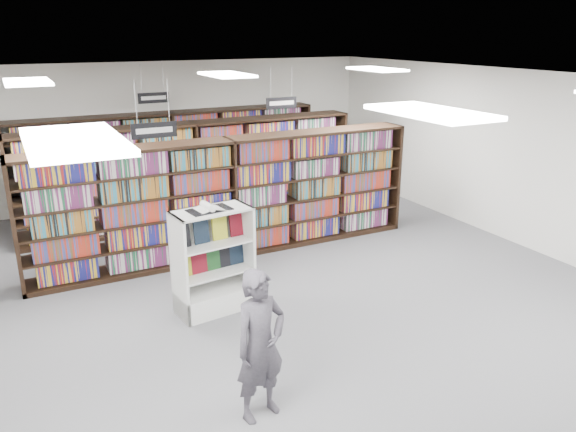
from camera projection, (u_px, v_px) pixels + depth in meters
name	position (u px, v px, depth m)	size (l,w,h in m)	color
floor	(281.00, 297.00, 8.51)	(12.00, 12.00, 0.00)	#55555A
ceiling	(281.00, 82.00, 7.50)	(10.00, 12.00, 0.10)	white
wall_back	(167.00, 132.00, 13.08)	(10.00, 0.10, 3.20)	white
wall_right	(528.00, 161.00, 10.16)	(0.10, 12.00, 3.20)	white
bookshelf_row_near	(231.00, 198.00, 9.87)	(7.00, 0.60, 2.10)	black
bookshelf_row_mid	(195.00, 173.00, 11.56)	(7.00, 0.60, 2.10)	black
bookshelf_row_far	(172.00, 158.00, 13.00)	(7.00, 0.60, 2.10)	black
aisle_sign_left	(154.00, 129.00, 7.91)	(0.65, 0.02, 0.80)	#B2B2B7
aisle_sign_right	(281.00, 102.00, 10.89)	(0.65, 0.02, 0.80)	#B2B2B7
aisle_sign_center	(153.00, 97.00, 11.72)	(0.65, 0.02, 0.80)	#B2B2B7
troffer_front_left	(74.00, 141.00, 3.68)	(0.60, 1.20, 0.04)	white
troffer_front_center	(430.00, 112.00, 4.98)	(0.60, 1.20, 0.04)	white
troffer_back_left	(27.00, 82.00, 7.91)	(0.60, 1.20, 0.04)	white
troffer_back_center	(227.00, 75.00, 9.20)	(0.60, 1.20, 0.04)	white
troffer_back_right	(377.00, 69.00, 10.50)	(0.60, 1.20, 0.04)	white
endcap_display	(213.00, 277.00, 8.02)	(1.14, 0.67, 1.52)	silver
open_book	(209.00, 208.00, 7.64)	(0.62, 0.42, 0.13)	black
shopper	(260.00, 345.00, 5.67)	(0.60, 0.39, 1.64)	#434049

